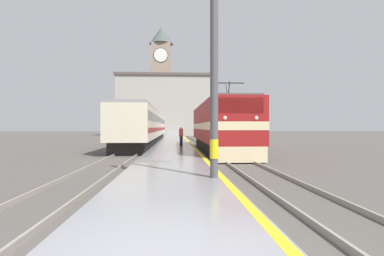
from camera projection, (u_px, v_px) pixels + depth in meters
The scene contains 10 objects.
ground_plane at pixel (174, 144), 33.87m from camera, with size 200.00×200.00×0.00m, color #514C47.
platform at pixel (174, 145), 28.87m from camera, with size 3.48×140.00×0.31m.
rail_track_near at pixel (209, 146), 29.07m from camera, with size 2.83×140.00×0.16m.
rail_track_far at pixel (142, 146), 28.70m from camera, with size 2.83×140.00×0.16m.
locomotive_train at pixel (219, 127), 22.29m from camera, with size 2.92×14.78×4.67m.
passenger_train at pixel (148, 126), 34.63m from camera, with size 2.92×32.14×3.62m.
catenary_mast at pixel (217, 58), 9.38m from camera, with size 2.37×0.27×7.56m.
person_on_platform at pixel (181, 136), 24.86m from camera, with size 0.34×0.34×1.67m.
clock_tower at pixel (161, 77), 76.38m from camera, with size 6.02×6.02×27.38m.
station_building at pixel (165, 105), 64.76m from camera, with size 20.61×7.53×13.08m.
Camera 1 is at (0.10, -3.92, 1.89)m, focal length 28.00 mm.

